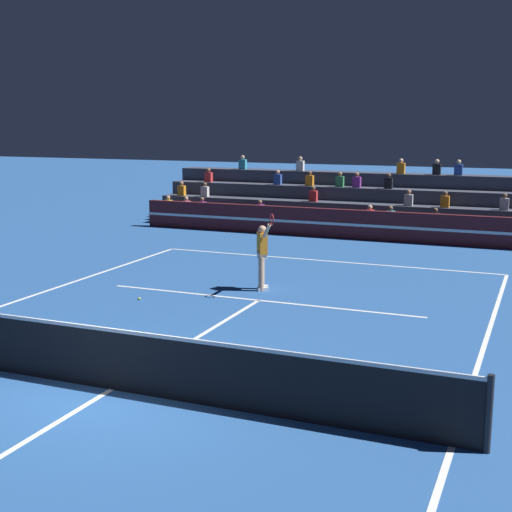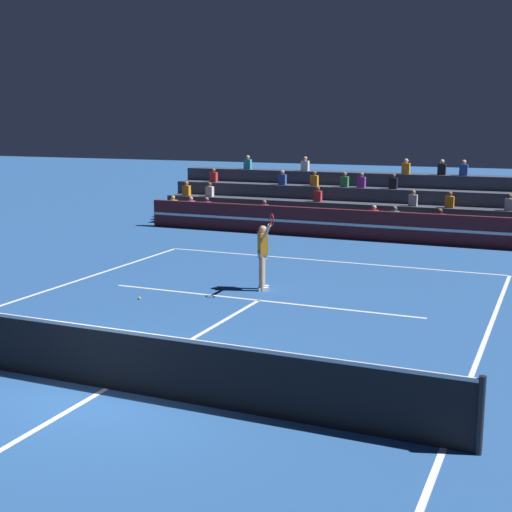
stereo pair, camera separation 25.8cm
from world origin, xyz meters
TOP-DOWN VIEW (x-y plane):
  - ground_plane at (0.00, 0.00)m, footprint 120.00×120.00m
  - court_lines at (0.00, 0.00)m, footprint 11.10×23.90m
  - tennis_net at (0.00, 0.00)m, footprint 12.00×0.10m
  - sponsor_banner_wall at (0.00, 16.38)m, footprint 18.00×0.26m
  - bleacher_stand at (-0.01, 19.55)m, footprint 18.88×3.80m
  - tennis_player at (-0.33, 7.48)m, footprint 0.88×1.16m
  - tennis_ball at (-2.76, 5.34)m, footprint 0.07×0.07m

SIDE VIEW (x-z plane):
  - ground_plane at x=0.00m, z-range 0.00..0.00m
  - court_lines at x=0.00m, z-range 0.00..0.01m
  - tennis_ball at x=-2.76m, z-range 0.00..0.07m
  - tennis_net at x=0.00m, z-range -0.01..1.09m
  - sponsor_banner_wall at x=0.00m, z-range 0.00..1.10m
  - bleacher_stand at x=-0.01m, z-range -0.58..2.25m
  - tennis_player at x=-0.33m, z-range -0.13..2.08m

